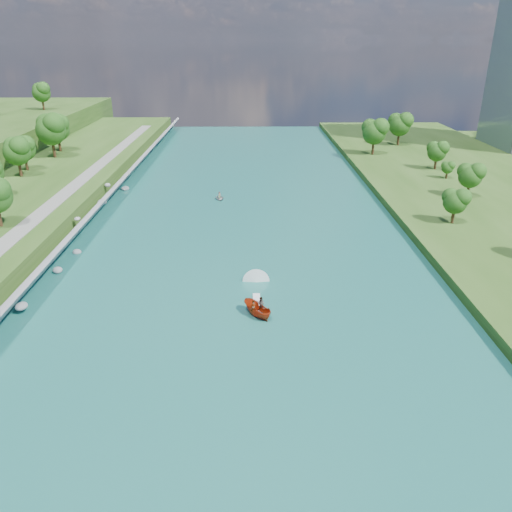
{
  "coord_description": "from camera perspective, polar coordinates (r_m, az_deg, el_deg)",
  "views": [
    {
      "loc": [
        1.72,
        -48.94,
        29.52
      ],
      "look_at": [
        2.46,
        13.42,
        2.5
      ],
      "focal_mm": 35.0,
      "sensor_mm": 36.0,
      "label": 1
    }
  ],
  "objects": [
    {
      "name": "ground",
      "position": [
        57.18,
        -2.33,
        -7.68
      ],
      "size": [
        260.0,
        260.0,
        0.0
      ],
      "primitive_type": "plane",
      "color": "#2D5119",
      "rests_on": "ground"
    },
    {
      "name": "riverside_path",
      "position": [
        81.24,
        -25.58,
        2.41
      ],
      "size": [
        3.0,
        200.0,
        0.1
      ],
      "primitive_type": "cube",
      "color": "gray",
      "rests_on": "berm_west"
    },
    {
      "name": "raft",
      "position": [
        101.21,
        -4.19,
        6.67
      ],
      "size": [
        2.69,
        3.37,
        1.53
      ],
      "rotation": [
        0.0,
        0.0,
        0.19
      ],
      "color": "gray",
      "rests_on": "river_water"
    },
    {
      "name": "river_water",
      "position": [
        75.0,
        -1.94,
        0.27
      ],
      "size": [
        55.0,
        240.0,
        0.1
      ],
      "primitive_type": "cube",
      "color": "#185E52",
      "rests_on": "ground"
    },
    {
      "name": "motorboat",
      "position": [
        59.18,
        0.11,
        -5.56
      ],
      "size": [
        3.97,
        19.02,
        2.13
      ],
      "rotation": [
        0.0,
        0.0,
        3.8
      ],
      "color": "#AB2D0D",
      "rests_on": "river_water"
    },
    {
      "name": "trees_east",
      "position": [
        109.04,
        20.32,
        9.56
      ],
      "size": [
        16.84,
        142.31,
        11.07
      ],
      "color": "#164913",
      "rests_on": "berm_east"
    },
    {
      "name": "riprap_bank",
      "position": [
        78.19,
        -21.28,
        0.99
      ],
      "size": [
        4.42,
        236.0,
        4.74
      ],
      "color": "slate",
      "rests_on": "ground"
    }
  ]
}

